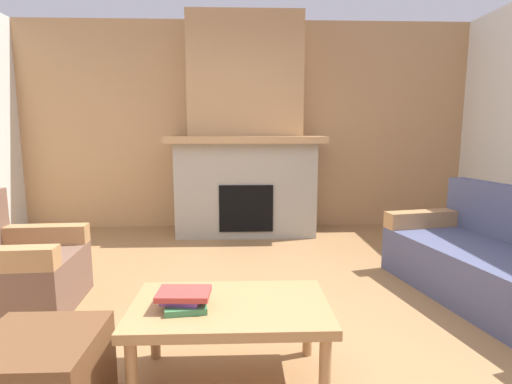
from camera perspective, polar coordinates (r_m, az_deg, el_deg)
name	(u,v)px	position (r m, az deg, el deg)	size (l,w,h in m)	color
ground	(251,333)	(2.73, -0.79, -19.52)	(9.00, 9.00, 0.00)	olive
wall_back_wood_panel	(245,127)	(5.41, -1.57, 9.35)	(6.00, 0.12, 2.70)	tan
fireplace	(245,141)	(5.03, -1.52, 7.27)	(1.90, 0.82, 2.70)	gray
couch	(503,266)	(3.58, 31.91, -8.97)	(1.17, 1.93, 0.85)	#474C6B
armchair	(14,270)	(3.43, -31.33, -9.53)	(0.81, 0.81, 0.85)	brown
coffee_table	(230,314)	(2.12, -3.71, -17.00)	(1.00, 0.60, 0.43)	#A87A4C
ottoman	(39,380)	(2.18, -28.71, -22.53)	(0.52, 0.52, 0.40)	brown
book_stack_near_edge	(184,299)	(2.06, -10.25, -14.87)	(0.26, 0.21, 0.09)	#3D7F4C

